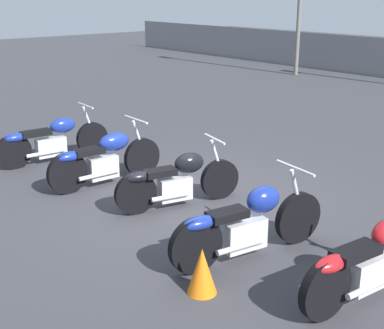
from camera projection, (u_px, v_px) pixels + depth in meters
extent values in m
plane|color=#38383D|center=(198.00, 203.00, 8.19)|extent=(60.00, 60.00, 0.00)
cylinder|color=black|center=(92.00, 138.00, 10.57)|extent=(0.15, 0.65, 0.64)
cylinder|color=black|center=(14.00, 152.00, 9.69)|extent=(0.15, 0.65, 0.64)
cube|color=silver|center=(51.00, 147.00, 10.09)|extent=(0.24, 0.57, 0.35)
ellipsoid|color=navy|center=(63.00, 125.00, 10.13)|extent=(0.28, 0.52, 0.29)
cube|color=black|center=(36.00, 133.00, 9.85)|extent=(0.28, 0.57, 0.10)
ellipsoid|color=navy|center=(15.00, 138.00, 9.64)|extent=(0.23, 0.45, 0.16)
cylinder|color=silver|center=(85.00, 105.00, 10.30)|extent=(0.63, 0.08, 0.04)
cylinder|color=silver|center=(89.00, 122.00, 10.43)|extent=(0.07, 0.26, 0.65)
cylinder|color=silver|center=(46.00, 153.00, 9.94)|extent=(0.12, 0.73, 0.07)
cylinder|color=black|center=(142.00, 157.00, 9.31)|extent=(0.13, 0.68, 0.68)
cylinder|color=black|center=(68.00, 173.00, 8.50)|extent=(0.13, 0.68, 0.68)
cube|color=silver|center=(103.00, 168.00, 8.88)|extent=(0.22, 0.51, 0.37)
ellipsoid|color=navy|center=(114.00, 142.00, 8.89)|extent=(0.29, 0.56, 0.31)
cube|color=black|center=(89.00, 151.00, 8.64)|extent=(0.26, 0.51, 0.10)
ellipsoid|color=navy|center=(69.00, 156.00, 8.44)|extent=(0.22, 0.45, 0.16)
cylinder|color=silver|center=(136.00, 119.00, 9.04)|extent=(0.71, 0.07, 0.04)
cylinder|color=silver|center=(139.00, 139.00, 9.18)|extent=(0.06, 0.26, 0.67)
cylinder|color=silver|center=(99.00, 175.00, 8.72)|extent=(0.10, 0.72, 0.07)
cylinder|color=black|center=(220.00, 179.00, 8.30)|extent=(0.25, 0.63, 0.63)
cylinder|color=black|center=(136.00, 194.00, 7.72)|extent=(0.25, 0.63, 0.63)
cube|color=silver|center=(175.00, 189.00, 7.99)|extent=(0.32, 0.53, 0.34)
ellipsoid|color=black|center=(189.00, 163.00, 7.97)|extent=(0.37, 0.52, 0.32)
cube|color=black|center=(160.00, 172.00, 7.80)|extent=(0.35, 0.51, 0.10)
ellipsoid|color=black|center=(138.00, 177.00, 7.66)|extent=(0.30, 0.48, 0.16)
cylinder|color=silver|center=(215.00, 139.00, 8.05)|extent=(0.60, 0.18, 0.04)
cylinder|color=silver|center=(217.00, 159.00, 8.17)|extent=(0.11, 0.26, 0.65)
cylinder|color=silver|center=(170.00, 197.00, 7.85)|extent=(0.21, 0.57, 0.07)
cylinder|color=black|center=(298.00, 218.00, 6.83)|extent=(0.21, 0.69, 0.68)
cylinder|color=black|center=(196.00, 246.00, 6.09)|extent=(0.21, 0.69, 0.68)
cube|color=silver|center=(245.00, 235.00, 6.43)|extent=(0.29, 0.58, 0.37)
ellipsoid|color=navy|center=(263.00, 199.00, 6.43)|extent=(0.35, 0.49, 0.33)
cube|color=black|center=(227.00, 215.00, 6.21)|extent=(0.32, 0.53, 0.10)
ellipsoid|color=navy|center=(200.00, 223.00, 6.03)|extent=(0.27, 0.47, 0.16)
cylinder|color=silver|center=(295.00, 168.00, 6.57)|extent=(0.68, 0.15, 0.04)
cylinder|color=silver|center=(297.00, 193.00, 6.70)|extent=(0.09, 0.27, 0.67)
cylinder|color=silver|center=(240.00, 247.00, 6.28)|extent=(0.18, 0.64, 0.07)
cylinder|color=black|center=(326.00, 289.00, 5.22)|extent=(0.17, 0.66, 0.66)
cube|color=silver|center=(369.00, 273.00, 5.59)|extent=(0.25, 0.54, 0.36)
cube|color=black|center=(356.00, 252.00, 5.35)|extent=(0.30, 0.59, 0.10)
ellipsoid|color=red|center=(331.00, 264.00, 5.17)|extent=(0.24, 0.46, 0.16)
cylinder|color=silver|center=(368.00, 288.00, 5.43)|extent=(0.14, 0.63, 0.07)
cone|color=orange|center=(142.00, 152.00, 10.17)|extent=(0.32, 0.32, 0.36)
cone|color=orange|center=(202.00, 271.00, 5.70)|extent=(0.32, 0.32, 0.52)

